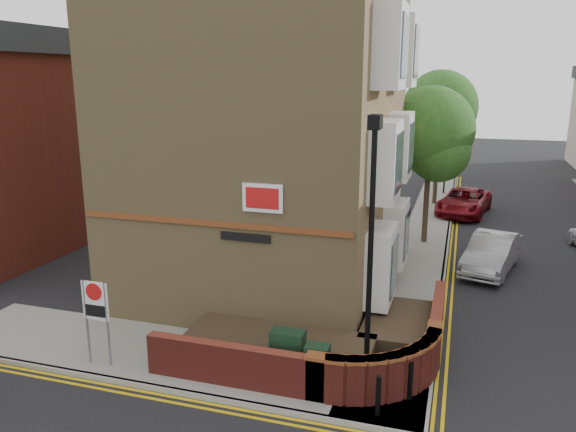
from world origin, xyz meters
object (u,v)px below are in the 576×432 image
(lamppost, at_px, (370,259))
(utility_cabinet_large, at_px, (288,354))
(silver_car_near, at_px, (492,253))
(zone_sign, at_px, (96,308))

(lamppost, bearing_deg, utility_cabinet_large, 176.99)
(silver_car_near, bearing_deg, lamppost, -93.19)
(lamppost, height_order, utility_cabinet_large, lamppost)
(lamppost, height_order, zone_sign, lamppost)
(lamppost, relative_size, zone_sign, 2.86)
(lamppost, relative_size, utility_cabinet_large, 5.25)
(zone_sign, bearing_deg, silver_car_near, 47.86)
(lamppost, xyz_separation_m, zone_sign, (-6.60, -0.70, -1.70))
(lamppost, relative_size, silver_car_near, 1.49)
(lamppost, bearing_deg, silver_car_near, 72.93)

